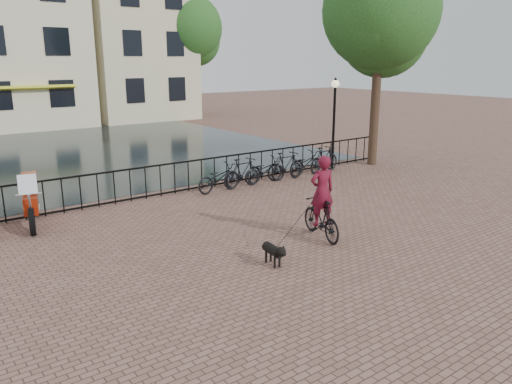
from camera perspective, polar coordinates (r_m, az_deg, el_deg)
ground at (r=9.92m, az=10.64°, el=-10.32°), size 100.00×100.00×0.00m
canal_water at (r=24.58m, az=-20.51°, el=4.17°), size 20.00×20.00×0.00m
railing at (r=15.93m, az=-10.86°, el=1.29°), size 20.00×0.05×1.02m
canal_house_mid at (r=36.72m, az=-26.62°, el=16.09°), size 8.00×9.50×11.80m
canal_house_right at (r=39.13m, az=-14.66°, el=18.07°), size 7.00×9.00×13.30m
tree_near_right at (r=20.81m, az=14.09°, el=19.43°), size 4.48×4.48×8.24m
tree_far_right at (r=37.97m, az=-7.66°, el=18.06°), size 4.76×4.76×8.76m
lamp_post at (r=19.53m, az=8.95°, el=9.43°), size 0.30×0.30×3.45m
cyclist at (r=11.96m, az=7.52°, el=-1.17°), size 0.90×1.80×2.37m
dog at (r=10.52m, az=1.93°, el=-6.99°), size 0.35×0.80×0.52m
motorcycle at (r=14.10m, az=-24.40°, el=-0.39°), size 1.03×2.27×1.58m
parked_bike_0 at (r=16.29m, az=-4.24°, el=1.62°), size 1.78×0.81×0.90m
parked_bike_1 at (r=16.79m, az=-1.51°, el=2.24°), size 1.70×0.64×1.00m
parked_bike_2 at (r=17.36m, az=1.05°, el=2.49°), size 1.73×0.64×0.90m
parked_bike_3 at (r=17.93m, az=3.45°, el=3.03°), size 1.67×0.51×1.00m
parked_bike_4 at (r=18.56m, az=5.69°, el=3.24°), size 1.78×0.82×0.90m
parked_bike_5 at (r=19.20m, az=7.79°, el=3.71°), size 1.72×0.71×1.00m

